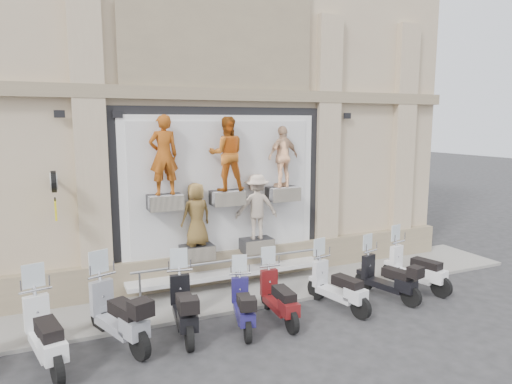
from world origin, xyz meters
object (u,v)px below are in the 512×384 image
at_px(clock_sign_bracket, 54,189).
at_px(scooter_i, 416,260).
at_px(scooter_d, 183,296).
at_px(scooter_b, 44,320).
at_px(scooter_e, 243,296).
at_px(scooter_c, 117,302).
at_px(scooter_h, 387,269).
at_px(scooter_f, 279,287).
at_px(guard_rail, 236,277).
at_px(scooter_g, 338,277).

height_order(clock_sign_bracket, scooter_i, clock_sign_bracket).
bearing_deg(scooter_d, clock_sign_bracket, 146.35).
bearing_deg(scooter_b, scooter_e, -13.22).
xyz_separation_m(scooter_c, scooter_e, (2.42, -0.30, -0.16)).
bearing_deg(scooter_h, scooter_i, -5.49).
bearing_deg(clock_sign_bracket, scooter_i, -13.29).
distance_m(scooter_e, scooter_f, 0.83).
distance_m(guard_rail, scooter_i, 4.52).
bearing_deg(scooter_i, scooter_d, 165.13).
xyz_separation_m(scooter_c, scooter_d, (1.25, -0.05, -0.06)).
bearing_deg(scooter_e, scooter_b, -166.08).
relative_size(guard_rail, scooter_f, 2.81).
bearing_deg(scooter_c, guard_rail, 5.09).
relative_size(scooter_f, scooter_h, 1.00).
bearing_deg(clock_sign_bracket, scooter_b, -97.90).
height_order(guard_rail, scooter_c, scooter_c).
distance_m(scooter_c, scooter_f, 3.27).
relative_size(scooter_e, scooter_g, 0.92).
bearing_deg(scooter_i, scooter_b, 166.54).
bearing_deg(scooter_c, clock_sign_bracket, 96.25).
height_order(scooter_f, scooter_i, scooter_i).
height_order(clock_sign_bracket, scooter_g, clock_sign_bracket).
bearing_deg(clock_sign_bracket, scooter_f, -27.07).
bearing_deg(scooter_h, scooter_d, 162.37).
xyz_separation_m(clock_sign_bracket, scooter_d, (2.20, -1.93, -2.01)).
relative_size(clock_sign_bracket, scooter_c, 0.49).
bearing_deg(scooter_h, scooter_c, 162.34).
bearing_deg(guard_rail, scooter_d, -139.32).
distance_m(scooter_e, scooter_h, 3.73).
bearing_deg(guard_rail, scooter_g, -43.12).
distance_m(scooter_b, scooter_i, 8.47).
xyz_separation_m(clock_sign_bracket, scooter_e, (3.37, -2.18, -2.11)).
relative_size(guard_rail, scooter_g, 2.72).
height_order(clock_sign_bracket, scooter_c, clock_sign_bracket).
height_order(guard_rail, clock_sign_bracket, clock_sign_bracket).
relative_size(clock_sign_bracket, scooter_g, 0.55).
xyz_separation_m(scooter_e, scooter_g, (2.32, 0.04, 0.06)).
relative_size(scooter_e, scooter_h, 0.95).
height_order(clock_sign_bracket, scooter_d, clock_sign_bracket).
xyz_separation_m(clock_sign_bracket, scooter_f, (4.20, -2.15, -2.07)).
bearing_deg(scooter_b, clock_sign_bracket, 69.56).
bearing_deg(scooter_d, scooter_e, -4.54).
xyz_separation_m(clock_sign_bracket, scooter_g, (5.69, -2.14, -2.05)).
relative_size(scooter_b, scooter_c, 0.97).
height_order(guard_rail, scooter_e, scooter_e).
bearing_deg(scooter_i, scooter_g, 170.05).
bearing_deg(scooter_e, scooter_i, 17.63).
height_order(scooter_g, scooter_i, scooter_i).
distance_m(scooter_b, scooter_f, 4.50).
height_order(scooter_f, scooter_h, scooter_h).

